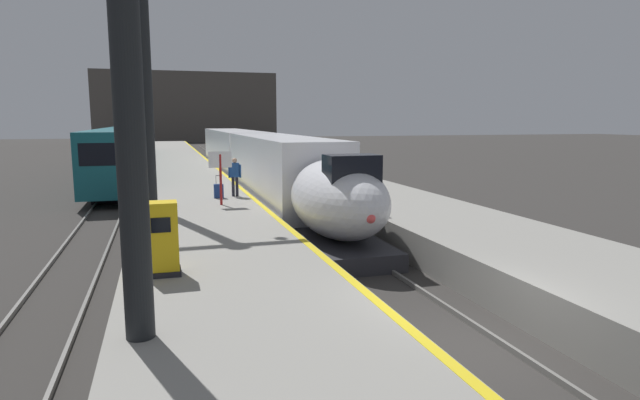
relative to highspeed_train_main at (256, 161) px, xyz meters
The scene contains 16 objects.
ground_plane 23.10m from the highspeed_train_main, 90.00° to the right, with size 260.00×260.00×0.00m, color #33302D.
platform_left 4.62m from the highspeed_train_main, 156.84° to the left, with size 4.80×110.00×1.05m, color gray.
platform_right 4.62m from the highspeed_train_main, 23.16° to the left, with size 4.80×110.00×1.05m, color gray.
platform_left_safety_stripe 2.63m from the highspeed_train_main, 135.61° to the left, with size 0.20×107.80×0.01m, color yellow.
rail_main_left 4.92m from the highspeed_train_main, 99.50° to the left, with size 0.08×110.00×0.12m, color slate.
rail_main_right 4.92m from the highspeed_train_main, 80.50° to the left, with size 0.08×110.00×0.12m, color slate.
rail_secondary_left 10.10m from the highspeed_train_main, 153.14° to the left, with size 0.08×110.00×0.12m, color slate.
rail_secondary_right 8.81m from the highspeed_train_main, 148.62° to the left, with size 0.08×110.00×0.12m, color slate.
highspeed_train_main is the anchor object (origin of this frame).
regional_train_adjacent 16.06m from the highspeed_train_main, 120.30° to the left, with size 2.85×36.60×3.80m.
station_column_mid 13.30m from the highspeed_train_main, 118.90° to the right, with size 4.00×0.68×10.39m.
passenger_near_edge 8.68m from the highspeed_train_main, 106.19° to the right, with size 0.55×0.33×1.69m.
rolling_suitcase 9.22m from the highspeed_train_main, 110.14° to the right, with size 0.40×0.22×0.98m.
ticket_machine_yellow 20.61m from the highspeed_train_main, 105.62° to the right, with size 0.76×0.62×1.60m.
departure_info_board 11.05m from the highspeed_train_main, 107.24° to the right, with size 0.90×0.10×2.12m.
terminus_back_wall 79.14m from the highspeed_train_main, 90.00° to the left, with size 36.00×2.00×14.00m, color #4C4742.
Camera 1 is at (-5.48, -8.43, 4.37)m, focal length 29.61 mm.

